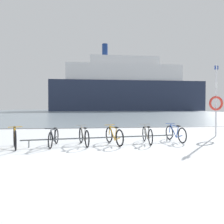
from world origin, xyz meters
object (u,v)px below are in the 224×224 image
Objects in this scene: bicycle_0 at (15,138)px; ferry_ship at (126,89)px; bicycle_1 at (54,138)px; bicycle_5 at (175,133)px; rescue_post at (216,101)px; bicycle_3 at (114,136)px; bicycle_4 at (147,135)px; bicycle_2 at (84,136)px.

ferry_ship is (17.15, 76.60, 8.30)m from bicycle_0.
bicycle_5 is at bearing 7.58° from bicycle_1.
ferry_ship is (7.87, 74.22, 6.86)m from rescue_post.
ferry_ship reaches higher than bicycle_3.
rescue_post reaches higher than bicycle_0.
ferry_ship is at bearing 77.38° from bicycle_0.
bicycle_3 reaches higher than bicycle_1.
bicycle_3 is (2.37, 0.15, 0.02)m from bicycle_1.
bicycle_4 and bicycle_5 have the same top height.
bicycle_0 is at bearing -172.93° from bicycle_4.
bicycle_5 is (5.17, 0.69, 0.01)m from bicycle_1.
bicycle_0 reaches higher than bicycle_4.
bicycle_1 is 5.22m from bicycle_5.
bicycle_3 is at bearing -169.18° from bicycle_5.
ferry_ship is (10.63, 75.63, 8.32)m from bicycle_5.
bicycle_1 is (1.35, 0.28, -0.04)m from bicycle_0.
rescue_post is at bearing 16.24° from bicycle_2.
bicycle_5 is (1.37, 0.33, -0.00)m from bicycle_4.
ferry_ship reaches higher than rescue_post.
bicycle_2 is (1.15, 0.13, 0.01)m from bicycle_1.
bicycle_1 is 3.82m from bicycle_4.
bicycle_1 is 0.44× the size of rescue_post.
bicycle_5 is at bearing 13.47° from bicycle_4.
bicycle_0 reaches higher than bicycle_3.
bicycle_5 is 3.43m from rescue_post.
bicycle_0 is 0.03× the size of ferry_ship.
bicycle_2 is at bearing 9.22° from bicycle_0.
bicycle_0 reaches higher than bicycle_5.
rescue_post is at bearing -96.05° from ferry_ship.
bicycle_1 is at bearing -172.42° from bicycle_5.
bicycle_5 is 0.45× the size of rescue_post.
bicycle_5 is 76.83m from ferry_ship.
bicycle_0 is at bearing -102.62° from ferry_ship.
bicycle_0 is at bearing -171.56° from bicycle_5.
bicycle_5 is (6.52, 0.97, -0.03)m from bicycle_0.
bicycle_3 is 0.92× the size of bicycle_4.
bicycle_0 reaches higher than bicycle_1.
bicycle_2 is 0.03× the size of ferry_ship.
rescue_post is at bearing 14.84° from bicycle_1.
bicycle_4 reaches higher than bicycle_1.
bicycle_1 is at bearing -173.69° from bicycle_2.
bicycle_1 is at bearing -176.30° from bicycle_3.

